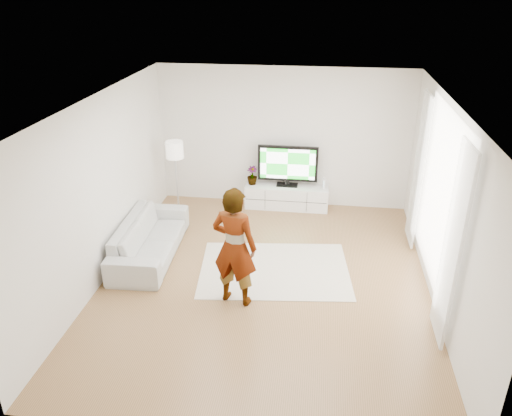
# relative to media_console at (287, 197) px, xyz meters

# --- Properties ---
(floor) EXTENTS (6.00, 6.00, 0.00)m
(floor) POSITION_rel_media_console_xyz_m (-0.11, -2.76, -0.24)
(floor) COLOR #9C6D46
(floor) RESTS_ON ground
(ceiling) EXTENTS (6.00, 6.00, 0.00)m
(ceiling) POSITION_rel_media_console_xyz_m (-0.11, -2.76, 2.56)
(ceiling) COLOR white
(ceiling) RESTS_ON wall_back
(wall_left) EXTENTS (0.02, 6.00, 2.80)m
(wall_left) POSITION_rel_media_console_xyz_m (-2.61, -2.76, 1.16)
(wall_left) COLOR silver
(wall_left) RESTS_ON floor
(wall_right) EXTENTS (0.02, 6.00, 2.80)m
(wall_right) POSITION_rel_media_console_xyz_m (2.39, -2.76, 1.16)
(wall_right) COLOR silver
(wall_right) RESTS_ON floor
(wall_back) EXTENTS (5.00, 0.02, 2.80)m
(wall_back) POSITION_rel_media_console_xyz_m (-0.11, 0.24, 1.16)
(wall_back) COLOR silver
(wall_back) RESTS_ON floor
(wall_front) EXTENTS (5.00, 0.02, 2.80)m
(wall_front) POSITION_rel_media_console_xyz_m (-0.11, -5.76, 1.16)
(wall_front) COLOR silver
(wall_front) RESTS_ON floor
(window) EXTENTS (0.01, 2.60, 2.50)m
(window) POSITION_rel_media_console_xyz_m (2.37, -2.46, 1.21)
(window) COLOR white
(window) RESTS_ON wall_right
(curtain_near) EXTENTS (0.04, 0.70, 2.60)m
(curtain_near) POSITION_rel_media_console_xyz_m (2.29, -3.76, 1.11)
(curtain_near) COLOR white
(curtain_near) RESTS_ON floor
(curtain_far) EXTENTS (0.04, 0.70, 2.60)m
(curtain_far) POSITION_rel_media_console_xyz_m (2.29, -1.16, 1.11)
(curtain_far) COLOR white
(curtain_far) RESTS_ON floor
(media_console) EXTENTS (1.67, 0.48, 0.47)m
(media_console) POSITION_rel_media_console_xyz_m (0.00, 0.00, 0.00)
(media_console) COLOR white
(media_console) RESTS_ON floor
(television) EXTENTS (1.19, 0.23, 0.83)m
(television) POSITION_rel_media_console_xyz_m (-0.00, 0.03, 0.69)
(television) COLOR black
(television) RESTS_ON media_console
(game_console) EXTENTS (0.06, 0.15, 0.20)m
(game_console) POSITION_rel_media_console_xyz_m (0.73, -0.00, 0.33)
(game_console) COLOR white
(game_console) RESTS_ON media_console
(potted_plant) EXTENTS (0.25, 0.25, 0.38)m
(potted_plant) POSITION_rel_media_console_xyz_m (-0.71, 0.00, 0.43)
(potted_plant) COLOR #3F7238
(potted_plant) RESTS_ON media_console
(rug) EXTENTS (2.56, 1.97, 0.01)m
(rug) POSITION_rel_media_console_xyz_m (0.01, -2.44, -0.23)
(rug) COLOR beige
(rug) RESTS_ON floor
(player) EXTENTS (0.73, 0.56, 1.79)m
(player) POSITION_rel_media_console_xyz_m (-0.47, -3.36, 0.67)
(player) COLOR #334772
(player) RESTS_ON rug
(sofa) EXTENTS (0.96, 2.24, 0.64)m
(sofa) POSITION_rel_media_console_xyz_m (-2.14, -2.23, 0.09)
(sofa) COLOR #B1B1AC
(sofa) RESTS_ON floor
(floor_lamp) EXTENTS (0.33, 0.33, 1.49)m
(floor_lamp) POSITION_rel_media_console_xyz_m (-2.12, -0.58, 1.03)
(floor_lamp) COLOR silver
(floor_lamp) RESTS_ON floor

